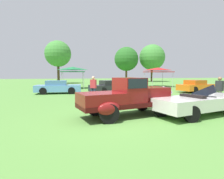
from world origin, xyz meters
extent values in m
plane|color=#568C3D|center=(0.00, 0.00, 0.00)|extent=(120.00, 120.00, 0.00)
cube|color=#400B0B|center=(0.76, 0.53, 0.56)|extent=(4.47, 2.45, 0.20)
cube|color=maroon|center=(1.99, 0.85, 0.94)|extent=(1.79, 1.45, 0.60)
ellipsoid|color=silver|center=(2.77, 1.05, 0.92)|extent=(0.28, 0.54, 0.68)
cube|color=maroon|center=(0.87, 0.56, 1.18)|extent=(1.32, 1.58, 1.04)
cube|color=black|center=(0.87, 0.56, 1.48)|extent=(1.24, 1.59, 0.40)
cube|color=maroon|center=(-0.40, 0.24, 0.86)|extent=(2.14, 1.82, 0.48)
ellipsoid|color=maroon|center=(1.87, 1.57, 0.56)|extent=(0.98, 0.58, 0.52)
ellipsoid|color=maroon|center=(2.23, 0.17, 0.56)|extent=(0.98, 0.58, 0.52)
ellipsoid|color=maroon|center=(-0.58, 0.93, 0.56)|extent=(0.98, 0.58, 0.52)
ellipsoid|color=maroon|center=(-0.22, -0.46, 0.56)|extent=(0.98, 0.58, 0.52)
sphere|color=silver|center=(2.70, 1.49, 1.00)|extent=(0.18, 0.18, 0.18)
sphere|color=silver|center=(2.92, 0.64, 1.00)|extent=(0.18, 0.18, 0.18)
cylinder|color=black|center=(1.87, 1.57, 0.38)|extent=(0.76, 0.24, 0.76)
cylinder|color=black|center=(2.23, 0.17, 0.38)|extent=(0.76, 0.24, 0.76)
cylinder|color=black|center=(-0.58, 0.93, 0.38)|extent=(0.76, 0.24, 0.76)
cylinder|color=black|center=(-0.22, -0.46, 0.38)|extent=(0.76, 0.24, 0.76)
cube|color=silver|center=(4.06, 0.14, 0.57)|extent=(4.78, 2.82, 0.52)
cube|color=silver|center=(5.33, 0.48, 0.77)|extent=(2.13, 1.87, 0.20)
cube|color=black|center=(4.34, 0.22, 0.99)|extent=(0.38, 1.22, 0.82)
cube|color=black|center=(3.64, 0.03, 0.81)|extent=(0.58, 1.24, 0.28)
cylinder|color=black|center=(5.24, 1.26, 0.33)|extent=(0.66, 0.20, 0.66)
cylinder|color=black|center=(2.52, 0.53, 0.33)|extent=(0.66, 0.20, 0.66)
cylinder|color=black|center=(2.92, -0.97, 0.33)|extent=(0.66, 0.20, 0.66)
cube|color=#669EDB|center=(-2.97, 10.61, 0.50)|extent=(4.18, 1.81, 0.60)
cube|color=#517EAF|center=(-3.13, 10.61, 1.00)|extent=(1.86, 1.50, 0.44)
cylinder|color=black|center=(-1.75, 9.79, 0.32)|extent=(0.64, 0.22, 0.64)
cylinder|color=black|center=(-4.23, 9.87, 0.32)|extent=(0.64, 0.22, 0.64)
cube|color=#28282D|center=(2.16, 9.95, 0.50)|extent=(4.74, 2.76, 0.60)
cube|color=black|center=(1.98, 9.91, 1.00)|extent=(2.27, 1.90, 0.44)
cylinder|color=black|center=(3.65, 9.55, 0.32)|extent=(0.64, 0.22, 0.64)
cylinder|color=black|center=(1.06, 8.86, 0.32)|extent=(0.64, 0.22, 0.64)
cube|color=orange|center=(10.61, 9.15, 0.50)|extent=(4.18, 2.65, 0.60)
cube|color=#BB5914|center=(10.46, 9.11, 1.00)|extent=(2.03, 1.84, 0.44)
cylinder|color=black|center=(11.93, 8.72, 0.32)|extent=(0.64, 0.22, 0.64)
cylinder|color=black|center=(9.69, 8.10, 0.32)|extent=(0.64, 0.22, 0.64)
cylinder|color=#9E998E|center=(6.91, 2.22, 0.43)|extent=(0.16, 0.16, 0.86)
cylinder|color=#9E998E|center=(6.97, 2.03, 0.43)|extent=(0.16, 0.16, 0.86)
cube|color=#2D2D33|center=(6.94, 2.12, 1.16)|extent=(0.34, 0.45, 0.60)
sphere|color=#936B4C|center=(6.94, 2.12, 1.58)|extent=(0.22, 0.22, 0.22)
cylinder|color=#283351|center=(-0.09, 5.57, 0.43)|extent=(0.16, 0.16, 0.86)
cylinder|color=#283351|center=(-0.27, 5.66, 0.43)|extent=(0.16, 0.16, 0.86)
cube|color=#D1333D|center=(-0.18, 5.62, 1.16)|extent=(0.47, 0.40, 0.60)
sphere|color=beige|center=(-0.18, 5.62, 1.58)|extent=(0.22, 0.22, 0.22)
cylinder|color=#B7B7BC|center=(-0.37, 17.40, 1.02)|extent=(0.05, 0.05, 2.05)
cylinder|color=#B7B7BC|center=(-0.37, 14.83, 1.02)|extent=(0.05, 0.05, 2.05)
cylinder|color=#B7B7BC|center=(-2.94, 17.40, 1.02)|extent=(0.05, 0.05, 2.05)
cylinder|color=#B7B7BC|center=(-2.94, 14.83, 1.02)|extent=(0.05, 0.05, 2.05)
cube|color=#1E703D|center=(-1.66, 16.12, 2.10)|extent=(2.86, 2.86, 0.10)
pyramid|color=#1E703D|center=(-1.66, 16.12, 2.52)|extent=(2.80, 2.80, 0.38)
cylinder|color=#B7B7BC|center=(11.64, 18.35, 1.02)|extent=(0.05, 0.05, 2.05)
cylinder|color=#B7B7BC|center=(11.64, 15.39, 1.02)|extent=(0.05, 0.05, 2.05)
cylinder|color=#B7B7BC|center=(8.68, 18.35, 1.02)|extent=(0.05, 0.05, 2.05)
cylinder|color=#B7B7BC|center=(8.68, 15.39, 1.02)|extent=(0.05, 0.05, 2.05)
cube|color=red|center=(10.16, 16.87, 2.10)|extent=(3.29, 3.29, 0.10)
pyramid|color=red|center=(10.16, 16.87, 2.52)|extent=(3.22, 3.22, 0.38)
cylinder|color=#47331E|center=(-4.35, 27.84, 2.08)|extent=(0.44, 0.44, 4.16)
sphere|color=#428938|center=(-4.35, 27.84, 5.47)|extent=(4.75, 4.75, 4.75)
cylinder|color=brown|center=(9.73, 31.44, 1.79)|extent=(0.44, 0.44, 3.58)
sphere|color=#286623|center=(9.73, 31.44, 5.02)|extent=(5.22, 5.22, 5.22)
cylinder|color=#47331E|center=(15.94, 31.90, 1.97)|extent=(0.44, 0.44, 3.94)
sphere|color=#428938|center=(15.94, 31.90, 5.54)|extent=(5.80, 5.80, 5.80)
camera|label=1|loc=(-1.48, -7.06, 1.89)|focal=29.06mm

